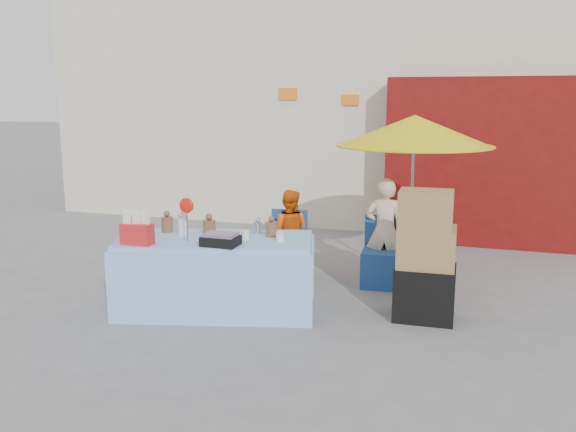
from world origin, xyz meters
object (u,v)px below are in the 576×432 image
(vendor_orange, at_px, (289,232))
(box_stack, at_px, (425,260))
(umbrella, at_px, (414,131))
(chair_left, at_px, (286,257))
(chair_right, at_px, (382,266))
(vendor_beige, at_px, (385,231))
(market_table, at_px, (216,273))

(vendor_orange, distance_m, box_stack, 2.18)
(vendor_orange, bearing_deg, umbrella, -178.92)
(chair_left, distance_m, chair_right, 1.25)
(chair_left, xyz_separation_m, box_stack, (1.86, -0.99, 0.38))
(vendor_beige, relative_size, box_stack, 0.97)
(vendor_orange, distance_m, vendor_beige, 1.25)
(box_stack, bearing_deg, market_table, -168.63)
(vendor_beige, bearing_deg, chair_right, 85.03)
(chair_right, height_order, vendor_orange, vendor_orange)
(umbrella, bearing_deg, vendor_orange, -174.47)
(vendor_beige, relative_size, umbrella, 0.64)
(market_table, height_order, umbrella, umbrella)
(chair_left, distance_m, umbrella, 2.27)
(market_table, relative_size, chair_right, 2.69)
(vendor_beige, height_order, umbrella, umbrella)
(chair_left, xyz_separation_m, chair_right, (1.25, 0.00, 0.00))
(market_table, xyz_separation_m, chair_right, (1.58, 1.43, -0.16))
(vendor_orange, distance_m, umbrella, 2.05)
(vendor_orange, xyz_separation_m, umbrella, (1.55, 0.15, 1.33))
(vendor_orange, height_order, vendor_beige, vendor_beige)
(vendor_beige, distance_m, umbrella, 1.27)
(market_table, distance_m, vendor_orange, 1.61)
(box_stack, bearing_deg, vendor_beige, 118.34)
(chair_left, height_order, vendor_orange, vendor_orange)
(vendor_orange, bearing_deg, chair_right, 169.41)
(vendor_orange, xyz_separation_m, box_stack, (1.86, -1.13, 0.07))
(market_table, relative_size, umbrella, 1.10)
(umbrella, xyz_separation_m, box_stack, (0.31, -1.28, -1.26))
(market_table, relative_size, box_stack, 1.67)
(chair_left, relative_size, chair_right, 1.00)
(chair_left, height_order, umbrella, umbrella)
(umbrella, bearing_deg, chair_left, -169.62)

